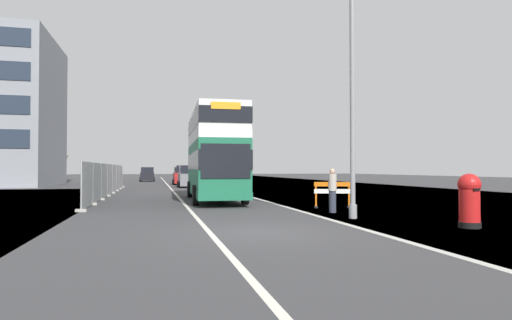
# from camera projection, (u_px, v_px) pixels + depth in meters

# --- Properties ---
(ground) EXTENTS (140.00, 280.00, 0.10)m
(ground) POSITION_uv_depth(u_px,v_px,m) (277.00, 233.00, 12.25)
(ground) COLOR #38383A
(double_decker_bus) EXTENTS (2.99, 10.37, 4.95)m
(double_decker_bus) POSITION_uv_depth(u_px,v_px,m) (214.00, 154.00, 24.24)
(double_decker_bus) COLOR #196042
(double_decker_bus) RESTS_ON ground
(lamppost_foreground) EXTENTS (0.29, 0.70, 9.44)m
(lamppost_foreground) POSITION_uv_depth(u_px,v_px,m) (352.00, 94.00, 15.41)
(lamppost_foreground) COLOR gray
(lamppost_foreground) RESTS_ON ground
(red_pillar_postbox) EXTENTS (0.67, 0.67, 1.64)m
(red_pillar_postbox) POSITION_uv_depth(u_px,v_px,m) (469.00, 198.00, 12.92)
(red_pillar_postbox) COLOR black
(red_pillar_postbox) RESTS_ON ground
(roadworks_barrier) EXTENTS (1.69, 0.90, 1.18)m
(roadworks_barrier) POSITION_uv_depth(u_px,v_px,m) (332.00, 191.00, 19.53)
(roadworks_barrier) COLOR orange
(roadworks_barrier) RESTS_ON ground
(construction_site_fence) EXTENTS (0.44, 24.00, 2.15)m
(construction_site_fence) POSITION_uv_depth(u_px,v_px,m) (110.00, 180.00, 29.25)
(construction_site_fence) COLOR #A8AAAD
(construction_site_fence) RESTS_ON ground
(car_oncoming_near) EXTENTS (2.10, 3.85, 2.12)m
(car_oncoming_near) POSITION_uv_depth(u_px,v_px,m) (189.00, 177.00, 41.31)
(car_oncoming_near) COLOR slate
(car_oncoming_near) RESTS_ON ground
(car_receding_mid) EXTENTS (1.96, 3.91, 1.97)m
(car_receding_mid) POSITION_uv_depth(u_px,v_px,m) (181.00, 176.00, 48.60)
(car_receding_mid) COLOR maroon
(car_receding_mid) RESTS_ON ground
(car_receding_far) EXTENTS (2.02, 4.52, 2.24)m
(car_receding_far) POSITION_uv_depth(u_px,v_px,m) (183.00, 175.00, 55.72)
(car_receding_far) COLOR maroon
(car_receding_far) RESTS_ON ground
(car_far_side) EXTENTS (2.10, 3.98, 2.03)m
(car_far_side) POSITION_uv_depth(u_px,v_px,m) (147.00, 175.00, 61.40)
(car_far_side) COLOR black
(car_far_side) RESTS_ON ground
(bare_tree_far_verge_near) EXTENTS (2.06, 2.73, 3.81)m
(bare_tree_far_verge_near) POSITION_uv_depth(u_px,v_px,m) (60.00, 167.00, 53.30)
(bare_tree_far_verge_near) COLOR #4C3D2D
(bare_tree_far_verge_near) RESTS_ON ground
(pedestrian_at_kerb) EXTENTS (0.34, 0.34, 1.80)m
(pedestrian_at_kerb) POSITION_uv_depth(u_px,v_px,m) (332.00, 190.00, 17.40)
(pedestrian_at_kerb) COLOR #2D3342
(pedestrian_at_kerb) RESTS_ON ground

